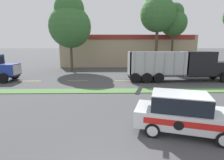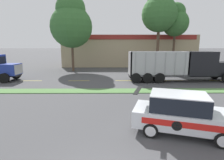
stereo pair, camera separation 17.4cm
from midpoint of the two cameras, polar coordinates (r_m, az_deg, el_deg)
grass_verge at (r=15.34m, az=-0.62°, el=-3.57°), size 120.00×1.52×0.06m
centre_line_3 at (r=21.90m, az=-24.60°, el=-0.22°), size 2.40×0.14×0.01m
centre_line_4 at (r=20.30m, az=-10.55°, el=-0.21°), size 2.40×0.14×0.01m
centre_line_5 at (r=20.07m, az=4.81°, el=-0.19°), size 2.40×0.14×0.01m
centre_line_6 at (r=21.26m, az=19.46°, el=-0.15°), size 2.40×0.14×0.01m
centre_line_7 at (r=23.65m, az=31.86°, el=-0.12°), size 2.40×0.14×0.01m
dump_truck_mid at (r=21.45m, az=24.13°, el=4.13°), size 11.52×2.60×3.31m
rally_car at (r=8.66m, az=22.38°, el=-9.97°), size 4.78×3.15×1.85m
store_building_backdrop at (r=38.21m, az=5.05°, el=9.59°), size 25.05×12.10×5.90m
tree_behind_centre at (r=28.24m, az=-12.98°, el=17.85°), size 6.29×6.29×11.46m
tree_behind_right at (r=31.18m, az=15.40°, el=20.96°), size 5.67×5.67×13.18m
tree_behind_far_right at (r=32.96m, az=20.16°, el=17.75°), size 4.43×4.43×11.02m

